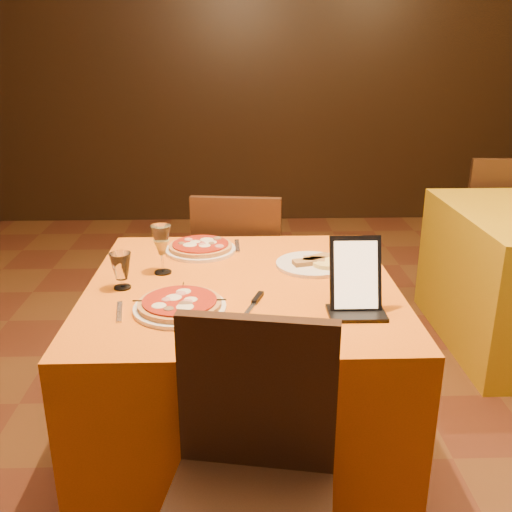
{
  "coord_description": "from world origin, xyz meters",
  "views": [
    {
      "loc": [
        -0.1,
        -1.85,
        1.54
      ],
      "look_at": [
        -0.04,
        0.03,
        0.86
      ],
      "focal_mm": 40.0,
      "sensor_mm": 36.0,
      "label": 1
    }
  ],
  "objects_px": {
    "pizza_near": "(180,306)",
    "main_table": "(243,374)",
    "tablet": "(355,274)",
    "pizza_far": "(201,248)",
    "wine_glass": "(162,249)",
    "chair_side_far": "(488,221)",
    "chair_main_far": "(241,275)",
    "water_glass": "(121,271)"
  },
  "relations": [
    {
      "from": "pizza_near",
      "to": "main_table",
      "type": "bearing_deg",
      "value": 47.46
    },
    {
      "from": "tablet",
      "to": "pizza_near",
      "type": "bearing_deg",
      "value": 179.77
    },
    {
      "from": "pizza_far",
      "to": "tablet",
      "type": "distance_m",
      "value": 0.79
    },
    {
      "from": "wine_glass",
      "to": "tablet",
      "type": "height_order",
      "value": "tablet"
    },
    {
      "from": "chair_side_far",
      "to": "main_table",
      "type": "bearing_deg",
      "value": 53.05
    },
    {
      "from": "chair_side_far",
      "to": "tablet",
      "type": "relative_size",
      "value": 3.73
    },
    {
      "from": "chair_main_far",
      "to": "water_glass",
      "type": "distance_m",
      "value": 1.02
    },
    {
      "from": "chair_main_far",
      "to": "water_glass",
      "type": "xyz_separation_m",
      "value": [
        -0.42,
        -0.86,
        0.36
      ]
    },
    {
      "from": "chair_main_far",
      "to": "pizza_far",
      "type": "distance_m",
      "value": 0.59
    },
    {
      "from": "main_table",
      "to": "pizza_near",
      "type": "height_order",
      "value": "pizza_near"
    },
    {
      "from": "chair_main_far",
      "to": "wine_glass",
      "type": "bearing_deg",
      "value": 74.54
    },
    {
      "from": "chair_side_far",
      "to": "pizza_far",
      "type": "height_order",
      "value": "chair_side_far"
    },
    {
      "from": "chair_side_far",
      "to": "water_glass",
      "type": "relative_size",
      "value": 7.0
    },
    {
      "from": "wine_glass",
      "to": "tablet",
      "type": "relative_size",
      "value": 0.78
    },
    {
      "from": "chair_side_far",
      "to": "pizza_far",
      "type": "distance_m",
      "value": 2.35
    },
    {
      "from": "pizza_far",
      "to": "wine_glass",
      "type": "height_order",
      "value": "wine_glass"
    },
    {
      "from": "chair_side_far",
      "to": "wine_glass",
      "type": "bearing_deg",
      "value": 46.6
    },
    {
      "from": "pizza_far",
      "to": "chair_main_far",
      "type": "bearing_deg",
      "value": 70.33
    },
    {
      "from": "pizza_far",
      "to": "wine_glass",
      "type": "distance_m",
      "value": 0.28
    },
    {
      "from": "pizza_far",
      "to": "tablet",
      "type": "xyz_separation_m",
      "value": [
        0.53,
        -0.58,
        0.1
      ]
    },
    {
      "from": "pizza_near",
      "to": "water_glass",
      "type": "xyz_separation_m",
      "value": [
        -0.22,
        0.19,
        0.05
      ]
    },
    {
      "from": "main_table",
      "to": "wine_glass",
      "type": "distance_m",
      "value": 0.57
    },
    {
      "from": "pizza_near",
      "to": "tablet",
      "type": "distance_m",
      "value": 0.57
    },
    {
      "from": "chair_main_far",
      "to": "chair_side_far",
      "type": "xyz_separation_m",
      "value": [
        1.68,
        0.93,
        0.0
      ]
    },
    {
      "from": "tablet",
      "to": "main_table",
      "type": "bearing_deg",
      "value": 148.24
    },
    {
      "from": "pizza_near",
      "to": "pizza_far",
      "type": "relative_size",
      "value": 1.03
    },
    {
      "from": "tablet",
      "to": "wine_glass",
      "type": "bearing_deg",
      "value": 153.33
    },
    {
      "from": "main_table",
      "to": "tablet",
      "type": "xyz_separation_m",
      "value": [
        0.36,
        -0.23,
        0.49
      ]
    },
    {
      "from": "main_table",
      "to": "tablet",
      "type": "bearing_deg",
      "value": -32.04
    },
    {
      "from": "main_table",
      "to": "chair_main_far",
      "type": "height_order",
      "value": "chair_main_far"
    },
    {
      "from": "main_table",
      "to": "chair_side_far",
      "type": "relative_size",
      "value": 1.21
    },
    {
      "from": "chair_main_far",
      "to": "chair_side_far",
      "type": "bearing_deg",
      "value": -144.04
    },
    {
      "from": "chair_main_far",
      "to": "wine_glass",
      "type": "xyz_separation_m",
      "value": [
        -0.3,
        -0.72,
        0.39
      ]
    },
    {
      "from": "pizza_near",
      "to": "pizza_far",
      "type": "height_order",
      "value": "same"
    },
    {
      "from": "chair_main_far",
      "to": "water_glass",
      "type": "relative_size",
      "value": 7.0
    },
    {
      "from": "chair_main_far",
      "to": "pizza_near",
      "type": "bearing_deg",
      "value": 86.06
    },
    {
      "from": "main_table",
      "to": "pizza_far",
      "type": "height_order",
      "value": "pizza_far"
    },
    {
      "from": "main_table",
      "to": "pizza_far",
      "type": "relative_size",
      "value": 3.77
    },
    {
      "from": "chair_side_far",
      "to": "tablet",
      "type": "xyz_separation_m",
      "value": [
        -1.32,
        -1.98,
        0.41
      ]
    },
    {
      "from": "chair_main_far",
      "to": "pizza_far",
      "type": "bearing_deg",
      "value": 77.33
    },
    {
      "from": "chair_main_far",
      "to": "chair_side_far",
      "type": "relative_size",
      "value": 1.0
    },
    {
      "from": "chair_main_far",
      "to": "tablet",
      "type": "xyz_separation_m",
      "value": [
        0.36,
        -1.05,
        0.41
      ]
    }
  ]
}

